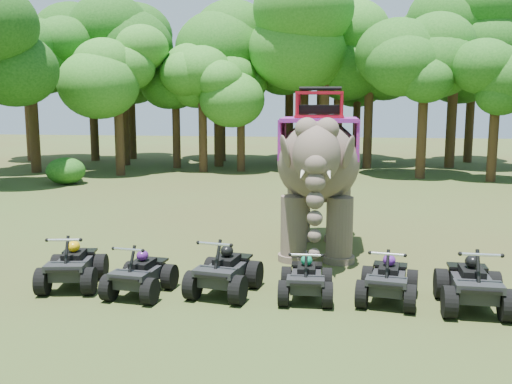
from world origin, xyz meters
TOP-DOWN VIEW (x-y plane):
  - ground at (0.00, 0.00)m, footprint 110.00×110.00m
  - elephant at (1.60, 2.60)m, footprint 2.47×5.56m
  - atv_0 at (-3.94, -1.46)m, footprint 1.55×1.94m
  - atv_1 at (-2.20, -1.77)m, footprint 1.38×1.76m
  - atv_2 at (-0.35, -1.44)m, footprint 1.59×1.98m
  - atv_3 at (1.49, -1.55)m, footprint 1.18×1.59m
  - atv_4 at (3.24, -1.48)m, footprint 1.47×1.84m
  - atv_5 at (4.94, -1.70)m, footprint 1.42×1.89m
  - tree_0 at (0.00, 24.64)m, footprint 6.26×6.26m
  - tree_1 at (4.12, 23.39)m, footprint 6.03×6.03m
  - tree_2 at (6.82, 19.03)m, footprint 5.65×5.65m
  - tree_3 at (10.38, 18.15)m, footprint 4.73×4.73m
  - tree_29 at (-15.85, 18.62)m, footprint 6.80×6.80m
  - tree_30 at (-10.28, 17.99)m, footprint 5.41×5.41m
  - tree_31 at (-8.03, 22.05)m, footprint 4.71×4.71m
  - tree_32 at (-3.63, 20.84)m, footprint 4.56×4.56m
  - tree_33 at (-5.99, 26.62)m, footprint 6.16×6.16m
  - tree_35 at (2.22, 24.23)m, footprint 6.44×6.44m
  - tree_36 at (0.98, 28.75)m, footprint 6.99×6.99m
  - tree_37 at (-15.17, 25.73)m, footprint 7.10×7.10m
  - tree_38 at (1.36, 22.29)m, footprint 7.32×7.32m
  - tree_39 at (11.36, 28.14)m, footprint 6.70×6.70m
  - tree_40 at (-5.52, 23.31)m, footprint 7.12×7.12m
  - tree_41 at (3.62, 29.37)m, footprint 5.64×5.64m
  - tree_42 at (-12.89, 27.30)m, footprint 6.42×6.42m
  - tree_43 at (-1.27, 28.12)m, footprint 7.23×7.23m
  - tree_44 at (-19.63, 24.86)m, footprint 6.35×6.35m
  - tree_45 at (9.46, 24.65)m, footprint 7.62×7.62m
  - tree_46 at (-11.92, 23.21)m, footprint 6.70×6.70m
  - tree_47 at (-5.86, 20.23)m, footprint 4.97×4.97m

SIDE VIEW (x-z plane):
  - ground at x=0.00m, z-range 0.00..0.00m
  - atv_3 at x=1.49m, z-range 0.00..1.16m
  - atv_1 at x=-2.20m, z-range 0.00..1.21m
  - atv_4 at x=3.24m, z-range 0.00..1.23m
  - atv_0 at x=-3.94m, z-range 0.00..1.30m
  - atv_2 at x=-0.35m, z-range 0.00..1.32m
  - atv_5 at x=4.94m, z-range 0.00..1.37m
  - elephant at x=1.60m, z-range 0.00..4.66m
  - tree_32 at x=-3.63m, z-range 0.00..6.51m
  - tree_31 at x=-8.03m, z-range 0.00..6.72m
  - tree_3 at x=10.38m, z-range 0.00..6.76m
  - tree_47 at x=-5.86m, z-range 0.00..7.10m
  - tree_30 at x=-10.28m, z-range 0.00..7.73m
  - tree_41 at x=3.62m, z-range 0.00..8.06m
  - tree_2 at x=6.82m, z-range 0.00..8.07m
  - tree_1 at x=4.12m, z-range 0.00..8.61m
  - tree_33 at x=-5.99m, z-range 0.00..8.79m
  - tree_0 at x=0.00m, z-range 0.00..8.95m
  - tree_44 at x=-19.63m, z-range 0.00..9.08m
  - tree_42 at x=-12.89m, z-range 0.00..9.17m
  - tree_35 at x=2.22m, z-range 0.00..9.20m
  - tree_46 at x=-11.92m, z-range 0.00..9.57m
  - tree_39 at x=11.36m, z-range 0.00..9.57m
  - tree_29 at x=-15.85m, z-range 0.00..9.72m
  - tree_36 at x=0.98m, z-range 0.00..9.99m
  - tree_37 at x=-15.17m, z-range 0.00..10.14m
  - tree_40 at x=-5.52m, z-range 0.00..10.17m
  - tree_43 at x=-1.27m, z-range 0.00..10.33m
  - tree_38 at x=1.36m, z-range 0.00..10.45m
  - tree_45 at x=9.46m, z-range 0.00..10.88m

